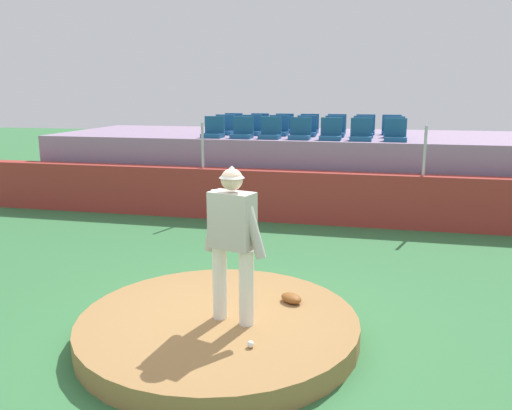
{
  "coord_description": "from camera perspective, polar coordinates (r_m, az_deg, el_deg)",
  "views": [
    {
      "loc": [
        1.66,
        -5.3,
        2.81
      ],
      "look_at": [
        0.0,
        1.96,
        1.16
      ],
      "focal_mm": 36.16,
      "sensor_mm": 36.0,
      "label": 1
    }
  ],
  "objects": [
    {
      "name": "stadium_chair_14",
      "position": [
        14.21,
        -2.57,
        8.72
      ],
      "size": [
        0.48,
        0.44,
        0.5
      ],
      "rotation": [
        0.0,
        0.0,
        3.14
      ],
      "color": "#19517F",
      "rests_on": "bleacher_platform"
    },
    {
      "name": "stadium_chair_10",
      "position": [
        12.91,
        5.6,
        8.29
      ],
      "size": [
        0.48,
        0.44,
        0.5
      ],
      "rotation": [
        0.0,
        0.0,
        3.14
      ],
      "color": "#19517F",
      "rests_on": "bleacher_platform"
    },
    {
      "name": "pitchers_mound",
      "position": [
        6.17,
        -4.17,
        -13.3
      ],
      "size": [
        3.24,
        3.24,
        0.26
      ],
      "primitive_type": "cylinder",
      "color": "#9C7142",
      "rests_on": "ground_plane"
    },
    {
      "name": "stadium_chair_9",
      "position": [
        13.04,
        2.49,
        8.38
      ],
      "size": [
        0.48,
        0.44,
        0.5
      ],
      "rotation": [
        0.0,
        0.0,
        3.14
      ],
      "color": "#19517F",
      "rests_on": "bleacher_platform"
    },
    {
      "name": "stadium_chair_12",
      "position": [
        12.81,
        11.76,
        8.05
      ],
      "size": [
        0.48,
        0.44,
        0.5
      ],
      "rotation": [
        0.0,
        0.0,
        3.14
      ],
      "color": "#19517F",
      "rests_on": "bleacher_platform"
    },
    {
      "name": "stadium_chair_15",
      "position": [
        14.06,
        0.38,
        8.69
      ],
      "size": [
        0.48,
        0.44,
        0.5
      ],
      "rotation": [
        0.0,
        0.0,
        3.14
      ],
      "color": "#19517F",
      "rests_on": "bleacher_platform"
    },
    {
      "name": "stadium_chair_6",
      "position": [
        11.96,
        15.16,
        7.58
      ],
      "size": [
        0.48,
        0.44,
        0.5
      ],
      "rotation": [
        0.0,
        0.0,
        3.14
      ],
      "color": "#19517F",
      "rests_on": "bleacher_platform"
    },
    {
      "name": "stadium_chair_11",
      "position": [
        12.87,
        8.7,
        8.19
      ],
      "size": [
        0.48,
        0.44,
        0.5
      ],
      "rotation": [
        0.0,
        0.0,
        3.14
      ],
      "color": "#19517F",
      "rests_on": "bleacher_platform"
    },
    {
      "name": "pitcher",
      "position": [
        5.65,
        -2.63,
        -3.15
      ],
      "size": [
        0.78,
        0.39,
        1.78
      ],
      "rotation": [
        0.0,
        0.0,
        -0.29
      ],
      "color": "white",
      "rests_on": "pitchers_mound"
    },
    {
      "name": "stadium_chair_18",
      "position": [
        13.77,
        8.9,
        8.46
      ],
      "size": [
        0.48,
        0.44,
        0.5
      ],
      "rotation": [
        0.0,
        0.0,
        3.14
      ],
      "color": "#19517F",
      "rests_on": "bleacher_platform"
    },
    {
      "name": "stadium_chair_5",
      "position": [
        11.93,
        11.54,
        7.75
      ],
      "size": [
        0.48,
        0.44,
        0.5
      ],
      "rotation": [
        0.0,
        0.0,
        3.14
      ],
      "color": "#19517F",
      "rests_on": "bleacher_platform"
    },
    {
      "name": "fielding_glove",
      "position": [
        6.47,
        3.93,
        -10.24
      ],
      "size": [
        0.36,
        0.35,
        0.11
      ],
      "primitive_type": "ellipsoid",
      "rotation": [
        0.0,
        0.0,
        5.58
      ],
      "color": "brown",
      "rests_on": "pitchers_mound"
    },
    {
      "name": "stadium_chair_16",
      "position": [
        13.93,
        3.11,
        8.63
      ],
      "size": [
        0.48,
        0.44,
        0.5
      ],
      "rotation": [
        0.0,
        0.0,
        3.14
      ],
      "color": "#19517F",
      "rests_on": "bleacher_platform"
    },
    {
      "name": "fence_post_right",
      "position": [
        11.02,
        18.17,
        5.71
      ],
      "size": [
        0.06,
        0.06,
        1.01
      ],
      "primitive_type": "cylinder",
      "color": "silver",
      "rests_on": "brick_barrier"
    },
    {
      "name": "ground_plane",
      "position": [
        6.23,
        -4.15,
        -14.37
      ],
      "size": [
        60.0,
        60.0,
        0.0
      ],
      "primitive_type": "plane",
      "color": "#35723E"
    },
    {
      "name": "fence_post_left",
      "position": [
        11.58,
        -5.93,
        6.57
      ],
      "size": [
        0.06,
        0.06,
        1.01
      ],
      "primitive_type": "cylinder",
      "color": "silver",
      "rests_on": "brick_barrier"
    },
    {
      "name": "bleacher_platform",
      "position": [
        13.69,
        5.78,
        4.25
      ],
      "size": [
        13.02,
        4.17,
        1.72
      ],
      "primitive_type": "cube",
      "color": "#987D9D",
      "rests_on": "ground_plane"
    },
    {
      "name": "stadium_chair_4",
      "position": [
        11.97,
        8.27,
        7.89
      ],
      "size": [
        0.48,
        0.44,
        0.5
      ],
      "rotation": [
        0.0,
        0.0,
        3.14
      ],
      "color": "#19517F",
      "rests_on": "bleacher_platform"
    },
    {
      "name": "stadium_chair_2",
      "position": [
        12.17,
        1.6,
        8.09
      ],
      "size": [
        0.48,
        0.44,
        0.5
      ],
      "rotation": [
        0.0,
        0.0,
        3.14
      ],
      "color": "#19517F",
      "rests_on": "bleacher_platform"
    },
    {
      "name": "brick_barrier",
      "position": [
        11.26,
        4.13,
        0.95
      ],
      "size": [
        15.26,
        0.4,
        1.12
      ],
      "primitive_type": "cube",
      "color": "#A2332C",
      "rests_on": "ground_plane"
    },
    {
      "name": "stadium_chair_19",
      "position": [
        13.71,
        12.0,
        8.32
      ],
      "size": [
        0.48,
        0.44,
        0.5
      ],
      "rotation": [
        0.0,
        0.0,
        3.14
      ],
      "color": "#19517F",
      "rests_on": "bleacher_platform"
    },
    {
      "name": "stadium_chair_8",
      "position": [
        13.19,
        -0.53,
        8.43
      ],
      "size": [
        0.48,
        0.44,
        0.5
      ],
      "rotation": [
        0.0,
        0.0,
        3.14
      ],
      "color": "#19517F",
      "rests_on": "bleacher_platform"
    },
    {
      "name": "stadium_chair_7",
      "position": [
        13.37,
        -3.56,
        8.47
      ],
      "size": [
        0.48,
        0.44,
        0.5
      ],
      "rotation": [
        0.0,
        0.0,
        3.14
      ],
      "color": "#19517F",
      "rests_on": "bleacher_platform"
    },
    {
      "name": "stadium_chair_13",
      "position": [
        12.83,
        15.04,
        7.9
      ],
      "size": [
        0.48,
        0.44,
        0.5
      ],
      "rotation": [
        0.0,
        0.0,
        3.14
      ],
      "color": "#19517F",
      "rests_on": "bleacher_platform"
    },
    {
      "name": "stadium_chair_0",
      "position": [
        12.5,
        -4.72,
        8.17
      ],
      "size": [
        0.48,
        0.44,
        0.5
      ],
      "rotation": [
        0.0,
        0.0,
        3.14
      ],
      "color": "#19517F",
      "rests_on": "bleacher_platform"
    },
    {
      "name": "stadium_chair_3",
      "position": [
        12.05,
        4.9,
        8.0
      ],
      "size": [
        0.48,
        0.44,
        0.5
      ],
      "rotation": [
        0.0,
        0.0,
        3.14
      ],
      "color": "#19517F",
      "rests_on": "bleacher_platform"
    },
    {
      "name": "stadium_chair_20",
      "position": [
        13.71,
        14.75,
        8.18
      ],
      "size": [
        0.48,
        0.44,
        0.5
      ],
      "rotation": [
        0.0,
        0.0,
        3.14
      ],
      "color": "#19517F",
      "rests_on": "bleacher_platform"
    },
    {
      "name": "baseball",
      "position": [
        5.42,
        -0.61,
        -15.14
      ],
      "size": [
        0.07,
        0.07,
        0.07
      ],
      "primitive_type": "sphere",
      "color": "white",
      "rests_on": "pitchers_mound"
    },
    {
      "name": "stadium_chair_1",
      "position": [
        12.3,
        -1.51,
        8.14
      ],
      "size": [
        0.48,
        0.44,
        0.5
      ],
      "rotation": [
        0.0,
        0.0,
        3.14
      ],
      "color": "#19517F",
      "rests_on": "bleacher_platform"
    },
    {
      "name": "stadium_chair_17",
      "position": [
        13.84,
        5.91,
        8.56
      ],
      "size": [
        0.48,
        0.44,
        0.5
      ],
      "rotation": [
        0.0,
        0.0,
        3.14
      ],
      "color": "#19517F",
      "rests_on": "bleacher_platform"
    }
  ]
}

